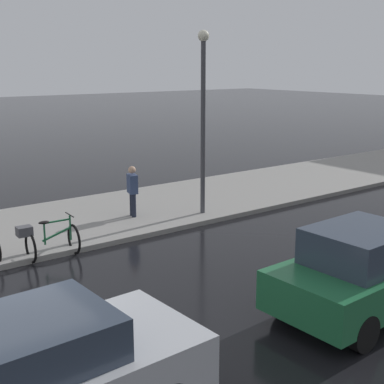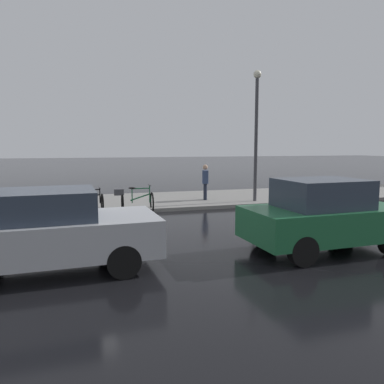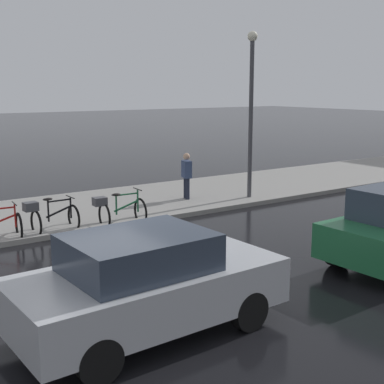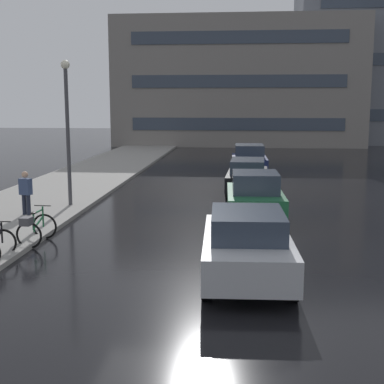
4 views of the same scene
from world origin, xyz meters
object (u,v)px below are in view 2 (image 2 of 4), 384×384
at_px(bicycle_nearest, 45,205).
at_px(bicycle_third, 133,200).
at_px(car_silver, 47,231).
at_px(car_green, 324,216).
at_px(streetlamp, 256,125).
at_px(pedestrian, 205,181).
at_px(bicycle_second, 83,200).

xyz_separation_m(bicycle_nearest, bicycle_third, (0.38, 3.07, 0.10)).
distance_m(bicycle_third, car_silver, 6.43).
xyz_separation_m(bicycle_third, car_green, (6.25, 3.57, 0.34)).
relative_size(bicycle_nearest, car_silver, 0.26).
bearing_deg(bicycle_third, bicycle_nearest, -97.09).
relative_size(bicycle_third, car_green, 0.37).
bearing_deg(car_green, streetlamp, 166.64).
bearing_deg(streetlamp, pedestrian, -116.40).
height_order(bicycle_second, pedestrian, pedestrian).
distance_m(pedestrian, streetlamp, 3.17).
bearing_deg(bicycle_second, streetlamp, 92.11).
distance_m(bicycle_second, pedestrian, 5.22).
xyz_separation_m(bicycle_third, streetlamp, (-0.65, 5.21, 2.80)).
bearing_deg(streetlamp, bicycle_second, -87.89).
height_order(bicycle_nearest, streetlamp, streetlamp).
distance_m(bicycle_third, car_green, 7.20).
bearing_deg(pedestrian, car_green, 1.87).
distance_m(bicycle_second, car_silver, 6.37).
xyz_separation_m(bicycle_second, streetlamp, (-0.26, 6.96, 2.80)).
height_order(bicycle_nearest, bicycle_second, bicycle_second).
bearing_deg(car_silver, car_green, 86.89).
distance_m(bicycle_nearest, bicycle_second, 1.32).
relative_size(bicycle_second, car_silver, 0.32).
relative_size(bicycle_second, streetlamp, 0.25).
bearing_deg(car_silver, bicycle_third, 157.09).
xyz_separation_m(pedestrian, streetlamp, (0.94, 1.89, 2.36)).
bearing_deg(car_green, bicycle_nearest, -134.95).
xyz_separation_m(bicycle_nearest, car_silver, (6.30, 0.57, 0.42)).
bearing_deg(bicycle_second, bicycle_nearest, -89.32).
bearing_deg(car_silver, bicycle_second, 173.24).
relative_size(car_silver, streetlamp, 0.78).
distance_m(bicycle_nearest, streetlamp, 8.77).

